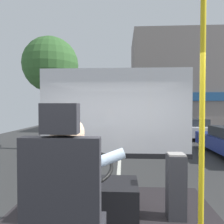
% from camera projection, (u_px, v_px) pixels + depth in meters
% --- Properties ---
extents(ground, '(18.00, 44.00, 0.06)m').
position_uv_depth(ground, '(121.00, 147.00, 10.69)').
color(ground, '#323232').
extents(driver_seat, '(0.48, 0.48, 1.34)m').
position_uv_depth(driver_seat, '(66.00, 221.00, 1.37)').
color(driver_seat, black).
rests_on(driver_seat, bus_floor).
extents(bus_driver, '(0.80, 0.57, 0.78)m').
position_uv_depth(bus_driver, '(70.00, 186.00, 1.47)').
color(bus_driver, '#282833').
rests_on(bus_driver, driver_seat).
extents(steering_console, '(1.10, 0.99, 0.84)m').
position_uv_depth(steering_console, '(92.00, 197.00, 2.55)').
color(steering_console, black).
rests_on(steering_console, bus_floor).
extents(handrail_pole, '(0.04, 0.04, 2.21)m').
position_uv_depth(handrail_pole, '(202.00, 133.00, 1.72)').
color(handrail_pole, yellow).
rests_on(handrail_pole, bus_floor).
extents(fare_box, '(0.21, 0.20, 0.77)m').
position_uv_depth(fare_box, '(176.00, 186.00, 2.49)').
color(fare_box, '#333338').
rests_on(fare_box, bus_floor).
extents(windshield_panel, '(2.50, 0.08, 1.48)m').
position_uv_depth(windshield_panel, '(115.00, 123.00, 3.47)').
color(windshield_panel, silver).
extents(street_tree, '(2.57, 2.57, 5.30)m').
position_uv_depth(street_tree, '(51.00, 65.00, 9.87)').
color(street_tree, '#4C3828').
rests_on(street_tree, ground).
extents(shop_building, '(12.10, 5.74, 7.78)m').
position_uv_depth(shop_building, '(205.00, 84.00, 17.67)').
color(shop_building, gray).
rests_on(shop_building, ground).
extents(parked_car_white, '(1.76, 4.16, 1.26)m').
position_uv_depth(parked_car_white, '(191.00, 127.00, 13.97)').
color(parked_car_white, silver).
rests_on(parked_car_white, ground).
extents(parked_car_red, '(1.84, 3.86, 1.45)m').
position_uv_depth(parked_car_red, '(173.00, 121.00, 18.88)').
color(parked_car_red, maroon).
rests_on(parked_car_red, ground).
extents(parked_car_silver, '(1.98, 4.07, 1.43)m').
position_uv_depth(parked_car_silver, '(162.00, 118.00, 23.96)').
color(parked_car_silver, silver).
rests_on(parked_car_silver, ground).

